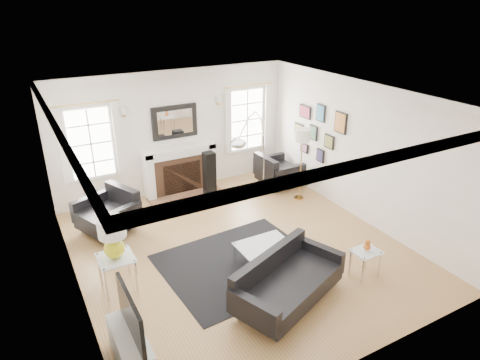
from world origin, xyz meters
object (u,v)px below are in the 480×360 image
fireplace (180,170)px  coffee_table (268,250)px  armchair_left (110,213)px  arc_floor_lamp (252,156)px  armchair_right (277,172)px  gourd_lamp (113,236)px  sofa (285,282)px

fireplace → coffee_table: fireplace is taller
armchair_left → arc_floor_lamp: arc_floor_lamp is taller
armchair_right → gourd_lamp: 4.85m
fireplace → armchair_left: (-1.87, -1.04, -0.15)m
fireplace → arc_floor_lamp: size_ratio=0.78×
fireplace → gourd_lamp: (-2.20, -2.88, 0.43)m
fireplace → armchair_left: fireplace is taller
armchair_left → arc_floor_lamp: 3.06m
armchair_left → gourd_lamp: size_ratio=1.95×
gourd_lamp → fireplace: bearing=52.7°
fireplace → sofa: size_ratio=0.83×
coffee_table → armchair_right: bearing=54.2°
armchair_right → arc_floor_lamp: arc_floor_lamp is taller
coffee_table → gourd_lamp: bearing=163.7°
coffee_table → armchair_left: bearing=128.4°
gourd_lamp → armchair_right: bearing=25.7°
fireplace → arc_floor_lamp: (1.06, -1.45, 0.63)m
sofa → armchair_left: armchair_left is taller
coffee_table → arc_floor_lamp: bearing=66.3°
sofa → arc_floor_lamp: 3.25m
sofa → armchair_left: 3.79m
arc_floor_lamp → fireplace: bearing=126.3°
gourd_lamp → arc_floor_lamp: bearing=23.7°
sofa → gourd_lamp: bearing=144.9°
sofa → coffee_table: sofa is taller
sofa → coffee_table: (0.21, 0.81, 0.04)m
coffee_table → gourd_lamp: gourd_lamp is taller
sofa → fireplace: bearing=89.0°
sofa → gourd_lamp: size_ratio=3.06×
fireplace → coffee_table: bearing=-87.8°
armchair_left → armchair_right: bearing=3.4°
fireplace → armchair_right: 2.28m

